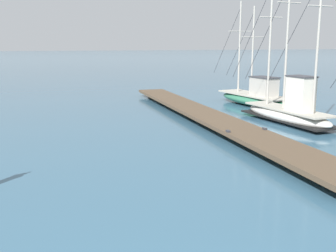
{
  "coord_description": "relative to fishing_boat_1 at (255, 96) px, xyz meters",
  "views": [
    {
      "loc": [
        -0.94,
        -3.02,
        3.86
      ],
      "look_at": [
        2.78,
        8.37,
        1.4
      ],
      "focal_mm": 43.61,
      "sensor_mm": 36.0,
      "label": 1
    }
  ],
  "objects": [
    {
      "name": "fishing_boat_1",
      "position": [
        0.0,
        0.0,
        0.0
      ],
      "size": [
        2.73,
        7.86,
        6.43
      ],
      "color": "#337556",
      "rests_on": "ground"
    },
    {
      "name": "floating_dock",
      "position": [
        -5.07,
        -3.99,
        -0.21
      ],
      "size": [
        2.27,
        21.97,
        0.53
      ],
      "color": "brown",
      "rests_on": "ground"
    },
    {
      "name": "fishing_boat_2",
      "position": [
        -1.33,
        -5.51,
        0.09
      ],
      "size": [
        2.03,
        7.94,
        7.11
      ],
      "color": "silver",
      "rests_on": "ground"
    }
  ]
}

